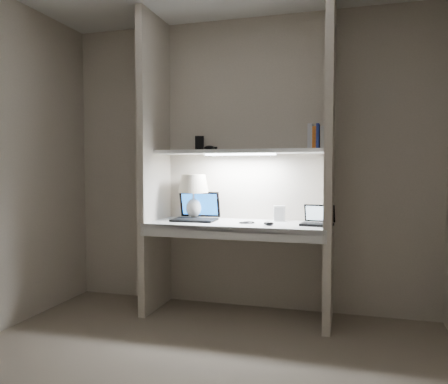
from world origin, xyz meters
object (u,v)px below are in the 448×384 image
(table_lamp, at_px, (194,189))
(speaker, at_px, (279,213))
(laptop_main, at_px, (196,214))
(book_row, at_px, (320,137))
(laptop_netbook, at_px, (318,220))

(table_lamp, bearing_deg, speaker, 4.55)
(laptop_main, xyz_separation_m, speaker, (0.69, 0.12, 0.01))
(laptop_main, bearing_deg, book_row, 3.55)
(laptop_main, height_order, speaker, laptop_main)
(book_row, bearing_deg, laptop_main, -174.90)
(laptop_netbook, distance_m, book_row, 0.67)
(laptop_netbook, bearing_deg, laptop_main, -174.88)
(table_lamp, relative_size, book_row, 1.92)
(laptop_main, bearing_deg, table_lamp, 125.22)
(table_lamp, relative_size, speaker, 3.00)
(book_row, bearing_deg, table_lamp, -178.57)
(speaker, bearing_deg, table_lamp, 170.84)
(table_lamp, distance_m, laptop_main, 0.22)
(laptop_main, height_order, laptop_netbook, laptop_main)
(table_lamp, relative_size, laptop_main, 1.07)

